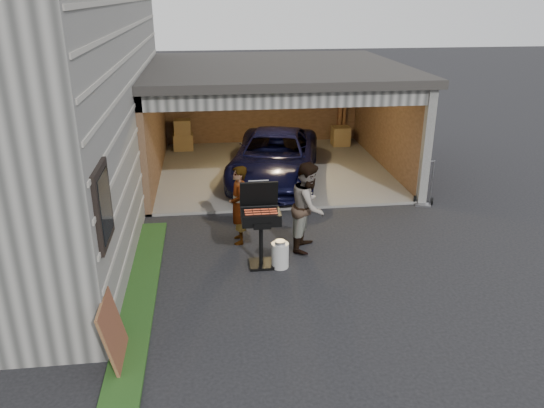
{
  "coord_description": "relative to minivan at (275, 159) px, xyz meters",
  "views": [
    {
      "loc": [
        -1.04,
        -7.59,
        4.65
      ],
      "look_at": [
        0.04,
        1.08,
        1.15
      ],
      "focal_mm": 35.0,
      "sensor_mm": 36.0,
      "label": 1
    }
  ],
  "objects": [
    {
      "name": "propane_tank",
      "position": [
        -0.5,
        -4.58,
        -0.4
      ],
      "size": [
        0.34,
        0.34,
        0.47
      ],
      "primitive_type": "cylinder",
      "rotation": [
        0.0,
        0.0,
        0.08
      ],
      "color": "silver",
      "rests_on": "ground"
    },
    {
      "name": "woman",
      "position": [
        -1.16,
        -3.44,
        0.16
      ],
      "size": [
        0.39,
        0.58,
        1.58
      ],
      "primitive_type": "imported",
      "rotation": [
        0.0,
        0.0,
        -1.55
      ],
      "color": "silver",
      "rests_on": "ground"
    },
    {
      "name": "plywood_panel",
      "position": [
        -3.06,
        -6.94,
        -0.17
      ],
      "size": [
        0.24,
        0.84,
        0.93
      ],
      "primitive_type": "cube",
      "rotation": [
        0.0,
        -0.21,
        0.0
      ],
      "color": "brown",
      "rests_on": "ground"
    },
    {
      "name": "man",
      "position": [
        0.14,
        -3.87,
        0.24
      ],
      "size": [
        0.93,
        1.03,
        1.74
      ],
      "primitive_type": "imported",
      "rotation": [
        0.0,
        0.0,
        1.18
      ],
      "color": "#48221C",
      "rests_on": "ground"
    },
    {
      "name": "groundcover_strip",
      "position": [
        -2.91,
        -6.44,
        -0.6
      ],
      "size": [
        0.5,
        8.0,
        0.06
      ],
      "primitive_type": "cube",
      "color": "#193814",
      "rests_on": "ground"
    },
    {
      "name": "garage",
      "position": [
        0.11,
        1.35,
        1.24
      ],
      "size": [
        6.8,
        6.3,
        2.9
      ],
      "color": "#605E59",
      "rests_on": "ground"
    },
    {
      "name": "bbq_grill",
      "position": [
        -0.83,
        -4.45,
        0.28
      ],
      "size": [
        0.69,
        0.6,
        1.53
      ],
      "color": "black",
      "rests_on": "ground"
    },
    {
      "name": "ground",
      "position": [
        -0.66,
        -5.44,
        -0.63
      ],
      "size": [
        80.0,
        80.0,
        0.0
      ],
      "primitive_type": "plane",
      "color": "black",
      "rests_on": "ground"
    },
    {
      "name": "minivan",
      "position": [
        0.0,
        0.0,
        0.0
      ],
      "size": [
        3.05,
        4.9,
        1.26
      ],
      "primitive_type": "imported",
      "rotation": [
        0.0,
        0.0,
        -0.22
      ],
      "color": "black",
      "rests_on": "ground"
    },
    {
      "name": "hand_truck",
      "position": [
        3.27,
        -1.98,
        -0.42
      ],
      "size": [
        0.49,
        0.44,
        1.08
      ],
      "rotation": [
        0.0,
        0.0,
        -0.37
      ],
      "color": "gray",
      "rests_on": "ground"
    }
  ]
}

